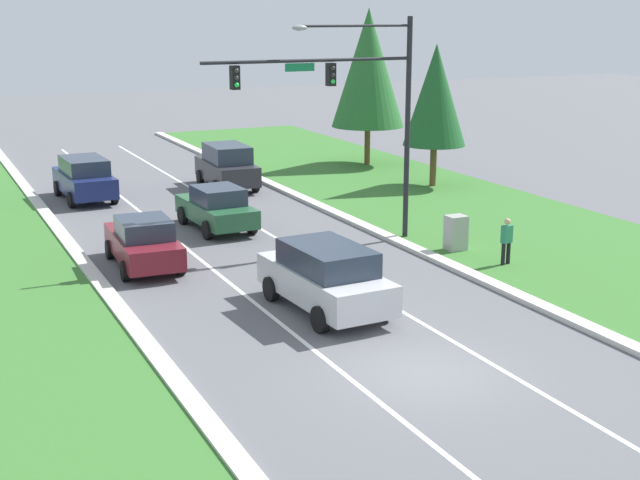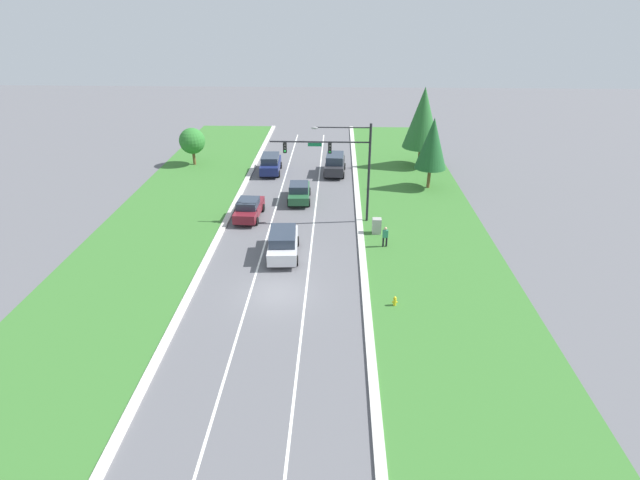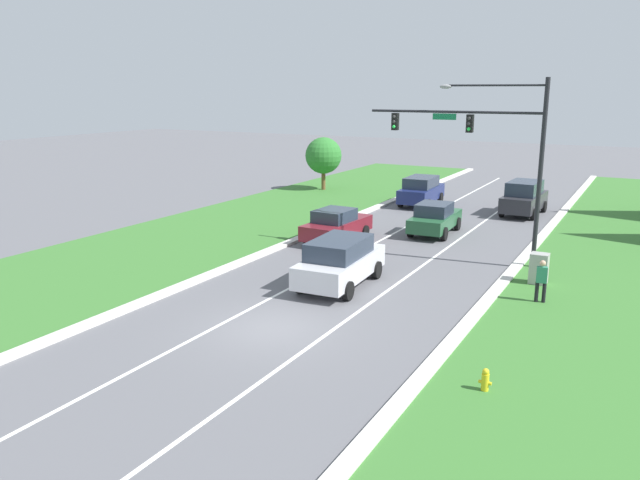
{
  "view_description": "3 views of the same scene",
  "coord_description": "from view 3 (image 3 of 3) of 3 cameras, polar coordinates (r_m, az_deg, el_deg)",
  "views": [
    {
      "loc": [
        -10.82,
        -17.02,
        8.48
      ],
      "look_at": [
        -0.68,
        4.54,
        2.34
      ],
      "focal_mm": 50.0,
      "sensor_mm": 36.0,
      "label": 1
    },
    {
      "loc": [
        3.69,
        -27.18,
        17.28
      ],
      "look_at": [
        2.56,
        4.48,
        1.67
      ],
      "focal_mm": 28.0,
      "sensor_mm": 36.0,
      "label": 2
    },
    {
      "loc": [
        10.74,
        -16.52,
        7.81
      ],
      "look_at": [
        -0.97,
        4.99,
        1.88
      ],
      "focal_mm": 35.0,
      "sensor_mm": 36.0,
      "label": 3
    }
  ],
  "objects": [
    {
      "name": "forest_sedan",
      "position": [
        34.97,
        10.45,
        1.98
      ],
      "size": [
        2.23,
        4.69,
        1.75
      ],
      "rotation": [
        0.0,
        0.0,
        0.04
      ],
      "color": "#235633",
      "rests_on": "ground_plane"
    },
    {
      "name": "navy_suv",
      "position": [
        43.61,
        9.23,
        4.5
      ],
      "size": [
        2.29,
        4.9,
        1.98
      ],
      "rotation": [
        0.0,
        0.0,
        0.04
      ],
      "color": "navy",
      "rests_on": "ground_plane"
    },
    {
      "name": "curb_strip_left",
      "position": [
        24.52,
        -15.43,
        -5.28
      ],
      "size": [
        0.5,
        90.0,
        0.15
      ],
      "color": "beige",
      "rests_on": "ground_plane"
    },
    {
      "name": "grass_verge_left",
      "position": [
        28.31,
        -23.15,
        -3.44
      ],
      "size": [
        10.0,
        90.0,
        0.08
      ],
      "color": "#38702D",
      "rests_on": "ground_plane"
    },
    {
      "name": "utility_cabinet",
      "position": [
        26.91,
        19.37,
        -2.55
      ],
      "size": [
        0.7,
        0.6,
        1.34
      ],
      "color": "#9E9E99",
      "rests_on": "ground_plane"
    },
    {
      "name": "curb_strip_right",
      "position": [
        18.94,
        10.62,
        -10.74
      ],
      "size": [
        0.5,
        90.0,
        0.15
      ],
      "color": "beige",
      "rests_on": "ground_plane"
    },
    {
      "name": "burgundy_sedan",
      "position": [
        32.75,
        1.5,
        1.38
      ],
      "size": [
        2.21,
        4.76,
        1.74
      ],
      "rotation": [
        0.0,
        0.0,
        -0.04
      ],
      "color": "maroon",
      "rests_on": "ground_plane"
    },
    {
      "name": "fire_hydrant",
      "position": [
        17.35,
        14.86,
        -12.36
      ],
      "size": [
        0.34,
        0.2,
        0.7
      ],
      "color": "gold",
      "rests_on": "ground_plane"
    },
    {
      "name": "oak_near_left_tree",
      "position": [
        49.17,
        0.32,
        7.72
      ],
      "size": [
        2.84,
        2.84,
        4.18
      ],
      "color": "brown",
      "rests_on": "ground_plane"
    },
    {
      "name": "lane_stripe_inner_left",
      "position": [
        22.16,
        -8.14,
        -7.15
      ],
      "size": [
        0.14,
        81.0,
        0.01
      ],
      "color": "white",
      "rests_on": "ground_plane"
    },
    {
      "name": "grass_verge_right",
      "position": [
        18.26,
        26.89,
        -13.15
      ],
      "size": [
        10.0,
        90.0,
        0.08
      ],
      "color": "#38702D",
      "rests_on": "ground_plane"
    },
    {
      "name": "silver_suv",
      "position": [
        25.25,
        1.84,
        -1.94
      ],
      "size": [
        2.46,
        5.14,
        1.99
      ],
      "rotation": [
        0.0,
        0.0,
        0.06
      ],
      "color": "silver",
      "rests_on": "ground_plane"
    },
    {
      "name": "charcoal_suv",
      "position": [
        41.78,
        18.16,
        3.71
      ],
      "size": [
        2.32,
        4.92,
        2.16
      ],
      "rotation": [
        0.0,
        0.0,
        -0.04
      ],
      "color": "#28282D",
      "rests_on": "ground_plane"
    },
    {
      "name": "lane_stripe_inner_right",
      "position": [
        20.34,
        0.14,
        -8.95
      ],
      "size": [
        0.14,
        81.0,
        0.01
      ],
      "color": "white",
      "rests_on": "ground_plane"
    },
    {
      "name": "ground_plane",
      "position": [
        21.19,
        -4.19,
        -8.04
      ],
      "size": [
        160.0,
        160.0,
        0.0
      ],
      "primitive_type": "plane",
      "color": "#5B5B60"
    },
    {
      "name": "traffic_signal_mast",
      "position": [
        29.03,
        15.26,
        8.64
      ],
      "size": [
        8.08,
        0.41,
        8.31
      ],
      "color": "black",
      "rests_on": "ground_plane"
    },
    {
      "name": "pedestrian",
      "position": [
        24.53,
        19.58,
        -3.46
      ],
      "size": [
        0.42,
        0.3,
        1.69
      ],
      "rotation": [
        0.0,
        0.0,
        3.36
      ],
      "color": "black",
      "rests_on": "ground_plane"
    }
  ]
}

